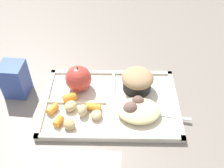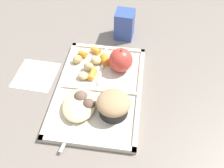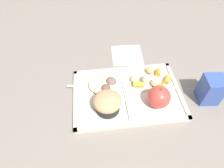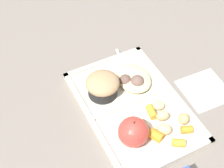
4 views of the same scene
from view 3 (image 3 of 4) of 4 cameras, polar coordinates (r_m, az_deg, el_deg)
The scene contains 18 objects.
ground at distance 0.64m, azimuth 4.48°, elevation -3.44°, with size 6.00×6.00×0.00m, color slate.
lunch_tray at distance 0.64m, azimuth 4.57°, elevation -3.10°, with size 0.35×0.23×0.02m.
green_apple at distance 0.60m, azimuth 13.71°, elevation -3.76°, with size 0.07×0.07×0.08m.
bran_muffin at distance 0.58m, azimuth -1.38°, elevation -5.62°, with size 0.09×0.09×0.06m.
carrot_slice_diagonal at distance 0.70m, azimuth 13.49°, elevation 3.35°, with size 0.02×0.02×0.03m, color orange.
carrot_slice_large at distance 0.65m, azimuth 7.86°, elevation -0.12°, with size 0.02×0.02×0.04m, color orange.
carrot_slice_center at distance 0.69m, azimuth 15.98°, elevation 1.23°, with size 0.02×0.02×0.03m, color orange.
carrot_slice_back at distance 0.65m, azimuth 13.65°, elevation -0.94°, with size 0.02×0.02×0.03m, color orange.
potato_chunk_wedge at distance 0.67m, azimuth 12.68°, elevation 0.43°, with size 0.03×0.03×0.02m, color tan.
potato_chunk_corner at distance 0.70m, azimuth 11.15°, elevation 3.92°, with size 0.03×0.03×0.02m, color tan.
potato_chunk_golden at distance 0.67m, azimuth 9.72°, elevation 1.34°, with size 0.03×0.02×0.03m, color tan.
potato_chunk_browned at distance 0.67m, azimuth 6.66°, elevation 1.47°, with size 0.03×0.03×0.02m, color tan.
egg_noodle_pile at distance 0.64m, azimuth -2.18°, elevation 0.02°, with size 0.11×0.09×0.03m, color beige.
meatball_center at distance 0.63m, azimuth -1.86°, elevation -1.48°, with size 0.03×0.03×0.03m, color brown.
meatball_front at distance 0.64m, azimuth -0.34°, elevation 0.48°, with size 0.04×0.04×0.04m, color brown.
plastic_fork at distance 0.65m, azimuth -5.90°, elevation -0.95°, with size 0.15×0.04×0.00m.
milk_carton at distance 0.67m, azimuth 27.18°, elevation -1.48°, with size 0.06×0.06×0.10m, color #334C99.
paper_napkin at distance 0.78m, azimuth 4.47°, elevation 8.56°, with size 0.12×0.12×0.00m, color white.
Camera 3 is at (0.10, 0.37, 0.52)m, focal length 30.93 mm.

